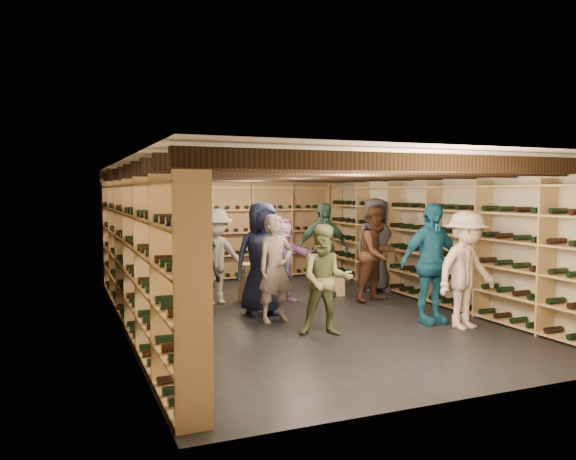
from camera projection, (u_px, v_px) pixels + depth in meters
The scene contains 23 objects.
ground at pixel (300, 314), 9.04m from camera, with size 8.00×8.00×0.00m, color black.
walls at pixel (300, 240), 8.95m from camera, with size 5.52×8.02×2.40m.
ceiling at pixel (300, 164), 8.87m from camera, with size 5.50×8.00×0.01m, color beige.
ceiling_joists at pixel (300, 173), 8.88m from camera, with size 5.40×7.12×0.18m.
wine_rack_left at pixel (135, 254), 7.99m from camera, with size 0.32×7.50×2.15m.
wine_rack_right at pixel (433, 242), 9.94m from camera, with size 0.32×7.50×2.15m.
wine_rack_back at pixel (231, 231), 12.50m from camera, with size 4.70×0.30×2.15m.
crate_stack_left at pixel (255, 282), 10.09m from camera, with size 0.51×0.35×0.68m.
crate_stack_right at pixel (331, 286), 10.69m from camera, with size 0.59×0.49×0.34m.
crate_loose at pixel (258, 286), 11.21m from camera, with size 0.50×0.33×0.17m, color #A58157.
person_0 at pixel (193, 263), 8.66m from camera, with size 0.85×0.56×1.75m, color black.
person_1 at pixel (194, 267), 8.12m from camera, with size 0.64×0.42×1.77m, color black.
person_2 at pixel (326, 280), 7.65m from camera, with size 0.74×0.58×1.52m, color #525835.
person_3 at pixel (467, 270), 8.03m from camera, with size 1.10×0.63×1.70m, color beige.
person_4 at pixel (431, 263), 8.37m from camera, with size 1.06×0.44×1.81m, color #155475.
person_5 at pixel (168, 265), 9.28m from camera, with size 1.40×0.45×1.51m, color brown.
person_6 at pixel (262, 258), 8.96m from camera, with size 0.89×0.58×1.81m, color #1D2548.
person_7 at pixel (275, 268), 8.46m from camera, with size 0.59×0.39×1.62m, color gray.
person_8 at pixel (377, 254), 10.01m from camera, with size 0.84×0.65×1.72m, color #442618.
person_9 at pixel (216, 257), 9.78m from camera, with size 1.08×0.62×1.67m, color beige.
person_10 at pixel (323, 249), 10.57m from camera, with size 1.03×0.43×1.77m, color #254537.
person_11 at pixel (282, 259), 9.94m from camera, with size 1.42×0.45×1.53m, color #945E96.
person_12 at pixel (375, 245), 11.00m from camera, with size 0.90×0.59×1.84m, color #36353B.
Camera 1 is at (-3.56, -8.18, 1.98)m, focal length 35.00 mm.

